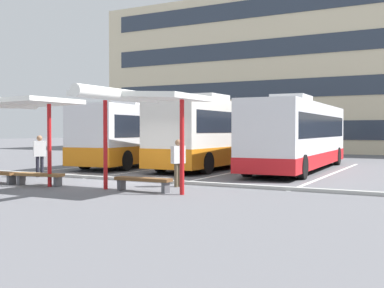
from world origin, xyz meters
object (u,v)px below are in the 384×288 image
object	(u,v)px
bench_2	(143,181)
coach_bus_2	(299,136)
coach_bus_0	(146,136)
waiting_passenger_0	(178,160)
bench_1	(39,176)
waiting_shelter_1	(137,99)
coach_bus_1	(219,135)
waiting_passenger_1	(40,153)
waiting_shelter_0	(14,105)

from	to	relation	value
bench_2	coach_bus_2	bearing A→B (deg)	78.07
bench_2	coach_bus_0	bearing A→B (deg)	122.86
coach_bus_0	waiting_passenger_0	bearing A→B (deg)	-50.98
coach_bus_0	bench_1	xyz separation A→B (m)	(2.53, -10.71, -1.32)
coach_bus_2	waiting_passenger_0	distance (m)	9.05
waiting_passenger_0	waiting_shelter_1	bearing A→B (deg)	-100.45
coach_bus_1	waiting_passenger_1	xyz separation A→B (m)	(-4.50, -8.31, -0.72)
waiting_shelter_1	bench_1	bearing A→B (deg)	-179.12
coach_bus_0	waiting_shelter_0	size ratio (longest dim) A/B	2.70
bench_1	waiting_shelter_1	distance (m)	4.91
bench_1	bench_2	world-z (taller)	same
bench_1	waiting_passenger_1	bearing A→B (deg)	135.25
bench_2	waiting_passenger_1	xyz separation A→B (m)	(-6.56, 2.01, 0.68)
coach_bus_1	waiting_passenger_0	distance (m)	9.04
coach_bus_2	waiting_passenger_0	world-z (taller)	coach_bus_2
bench_1	waiting_passenger_1	distance (m)	3.47
bench_2	waiting_passenger_1	world-z (taller)	waiting_passenger_1
bench_1	waiting_shelter_1	size ratio (longest dim) A/B	0.43
coach_bus_0	waiting_passenger_1	world-z (taller)	coach_bus_0
coach_bus_2	coach_bus_1	bearing A→B (deg)	-177.93
coach_bus_0	bench_1	bearing A→B (deg)	-76.73
waiting_shelter_0	bench_2	size ratio (longest dim) A/B	2.26
coach_bus_2	bench_1	world-z (taller)	coach_bus_2
bench_1	coach_bus_1	bearing A→B (deg)	78.98
waiting_passenger_0	waiting_passenger_1	distance (m)	6.93
waiting_shelter_0	bench_1	distance (m)	2.71
coach_bus_0	waiting_passenger_1	xyz separation A→B (m)	(0.11, -8.32, -0.63)
coach_bus_1	coach_bus_2	world-z (taller)	coach_bus_1
waiting_shelter_1	waiting_passenger_1	world-z (taller)	waiting_shelter_1
waiting_passenger_1	coach_bus_1	bearing A→B (deg)	61.57
coach_bus_0	waiting_shelter_0	bearing A→B (deg)	-81.59
coach_bus_0	coach_bus_1	bearing A→B (deg)	-0.11
coach_bus_0	waiting_shelter_0	xyz separation A→B (m)	(1.63, -11.00, 1.22)
coach_bus_0	waiting_passenger_0	xyz separation A→B (m)	(7.04, -8.68, -0.71)
coach_bus_1	waiting_shelter_0	world-z (taller)	coach_bus_1
bench_1	waiting_passenger_1	size ratio (longest dim) A/B	1.09
waiting_shelter_1	bench_2	bearing A→B (deg)	90.00
coach_bus_1	coach_bus_2	distance (m)	4.28
waiting_shelter_0	coach_bus_1	bearing A→B (deg)	74.81
coach_bus_0	waiting_passenger_0	size ratio (longest dim) A/B	7.31
waiting_passenger_0	coach_bus_1	bearing A→B (deg)	105.61
coach_bus_2	waiting_passenger_1	xyz separation A→B (m)	(-8.78, -8.47, -0.66)
coach_bus_1	coach_bus_2	xyz separation A→B (m)	(4.28, 0.15, -0.06)
coach_bus_2	waiting_passenger_0	size ratio (longest dim) A/B	7.31
waiting_shelter_1	coach_bus_1	bearing A→B (deg)	100.97
coach_bus_0	waiting_shelter_1	size ratio (longest dim) A/B	2.72
bench_1	waiting_shelter_0	bearing A→B (deg)	-162.27
coach_bus_2	waiting_shelter_0	xyz separation A→B (m)	(-7.26, -11.15, 1.20)
bench_1	waiting_passenger_0	bearing A→B (deg)	24.23
coach_bus_1	waiting_shelter_1	bearing A→B (deg)	-79.03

